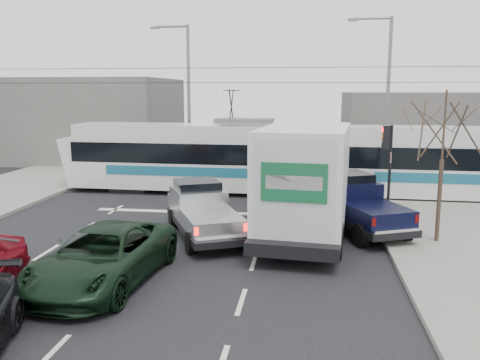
# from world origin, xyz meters

# --- Properties ---
(ground) EXTENTS (120.00, 120.00, 0.00)m
(ground) POSITION_xyz_m (0.00, 0.00, 0.00)
(ground) COLOR black
(ground) RESTS_ON ground
(rails) EXTENTS (60.00, 1.60, 0.03)m
(rails) POSITION_xyz_m (0.00, 10.00, 0.01)
(rails) COLOR #33302D
(rails) RESTS_ON ground
(building_left) EXTENTS (14.00, 10.00, 6.00)m
(building_left) POSITION_xyz_m (-14.00, 22.00, 3.00)
(building_left) COLOR slate
(building_left) RESTS_ON ground
(building_right) EXTENTS (12.00, 10.00, 5.00)m
(building_right) POSITION_xyz_m (12.00, 24.00, 2.50)
(building_right) COLOR slate
(building_right) RESTS_ON ground
(bare_tree) EXTENTS (2.40, 2.40, 5.00)m
(bare_tree) POSITION_xyz_m (7.60, 2.50, 3.79)
(bare_tree) COLOR #47382B
(bare_tree) RESTS_ON ground
(traffic_signal) EXTENTS (0.44, 0.44, 3.60)m
(traffic_signal) POSITION_xyz_m (6.47, 6.50, 2.74)
(traffic_signal) COLOR black
(traffic_signal) RESTS_ON ground
(street_lamp_near) EXTENTS (2.38, 0.25, 9.00)m
(street_lamp_near) POSITION_xyz_m (7.31, 14.00, 5.11)
(street_lamp_near) COLOR slate
(street_lamp_near) RESTS_ON ground
(street_lamp_far) EXTENTS (2.38, 0.25, 9.00)m
(street_lamp_far) POSITION_xyz_m (-4.19, 16.00, 5.11)
(street_lamp_far) COLOR slate
(street_lamp_far) RESTS_ON ground
(catenary) EXTENTS (60.00, 0.20, 7.00)m
(catenary) POSITION_xyz_m (0.00, 10.00, 3.88)
(catenary) COLOR black
(catenary) RESTS_ON ground
(tram) EXTENTS (25.21, 3.46, 5.13)m
(tram) POSITION_xyz_m (3.98, 10.23, 1.82)
(tram) COLOR silver
(tram) RESTS_ON ground
(silver_pickup) EXTENTS (3.76, 5.44, 1.88)m
(silver_pickup) POSITION_xyz_m (-0.46, 2.63, 0.94)
(silver_pickup) COLOR black
(silver_pickup) RESTS_ON ground
(box_truck) EXTENTS (3.54, 8.14, 3.95)m
(box_truck) POSITION_xyz_m (3.24, 2.88, 1.95)
(box_truck) COLOR black
(box_truck) RESTS_ON ground
(navy_pickup) EXTENTS (3.61, 5.19, 2.06)m
(navy_pickup) POSITION_xyz_m (5.04, 3.98, 1.02)
(navy_pickup) COLOR black
(navy_pickup) RESTS_ON ground
(green_car) EXTENTS (2.97, 5.63, 1.51)m
(green_car) POSITION_xyz_m (-2.11, -2.26, 0.75)
(green_car) COLOR black
(green_car) RESTS_ON ground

